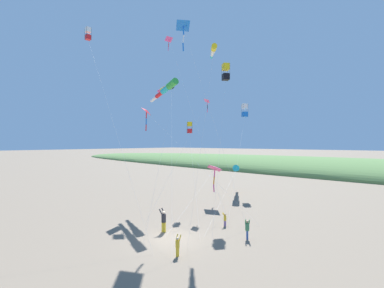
# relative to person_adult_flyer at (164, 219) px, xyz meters

# --- Properties ---
(ground_plane) EXTENTS (600.00, 600.00, 0.00)m
(ground_plane) POSITION_rel_person_adult_flyer_xyz_m (0.41, 1.45, -1.05)
(ground_plane) COLOR #756654
(dune_ridge_grassy) EXTENTS (28.00, 240.00, 7.78)m
(dune_ridge_grassy) POSITION_rel_person_adult_flyer_xyz_m (-54.59, 1.45, -1.05)
(dune_ridge_grassy) COLOR #567A42
(dune_ridge_grassy) RESTS_ON ground_plane
(person_adult_flyer) EXTENTS (0.50, 0.62, 1.93)m
(person_adult_flyer) POSITION_rel_person_adult_flyer_xyz_m (0.00, 0.00, 0.00)
(person_adult_flyer) COLOR gold
(person_adult_flyer) RESTS_ON ground_plane
(person_child_green_jacket) EXTENTS (0.57, 0.54, 1.60)m
(person_child_green_jacket) POSITION_rel_person_adult_flyer_xyz_m (-3.17, 5.98, -0.18)
(person_child_green_jacket) COLOR #335199
(person_child_green_jacket) RESTS_ON ground_plane
(person_child_grey_jacket) EXTENTS (0.39, 0.43, 1.20)m
(person_child_grey_jacket) POSITION_rel_person_adult_flyer_xyz_m (-4.51, 3.10, -0.40)
(person_child_grey_jacket) COLOR #8E6B9E
(person_child_grey_jacket) RESTS_ON ground_plane
(person_bystander_far) EXTENTS (0.46, 0.38, 1.37)m
(person_bystander_far) POSITION_rel_person_adult_flyer_xyz_m (2.32, 3.86, -0.31)
(person_bystander_far) COLOR gold
(person_bystander_far) RESTS_ON ground_plane
(kite_delta_white_trailing) EXTENTS (9.91, 1.14, 12.71)m
(kite_delta_white_trailing) POSITION_rel_person_adult_flyer_xyz_m (-9.24, -2.45, 11.30)
(kite_delta_white_trailing) COLOR #EF4C93
(kite_delta_white_trailing) RESTS_ON ground_plane
(kite_delta_green_low_center) EXTENTS (3.59, 13.25, 11.46)m
(kite_delta_green_low_center) POSITION_rel_person_adult_flyer_xyz_m (-3.79, -6.86, 9.89)
(kite_delta_green_low_center) COLOR red
(kite_delta_green_low_center) RESTS_ON ground_plane
(kite_delta_long_streamer_right) EXTENTS (1.60, 8.67, 20.35)m
(kite_delta_long_streamer_right) POSITION_rel_person_adult_flyer_xyz_m (-5.22, -2.53, 18.76)
(kite_delta_long_streamer_right) COLOR blue
(kite_delta_long_streamer_right) RESTS_ON ground_plane
(kite_box_teal_far_right) EXTENTS (14.04, 6.02, 13.38)m
(kite_box_teal_far_right) POSITION_rel_person_adult_flyer_xyz_m (-19.24, -2.81, 11.33)
(kite_box_teal_far_right) COLOR white
(kite_box_teal_far_right) RESTS_ON ground_plane
(kite_windsock_small_distant) EXTENTS (18.88, 8.00, 4.61)m
(kite_windsock_small_distant) POSITION_rel_person_adult_flyer_xyz_m (-15.82, -2.27, 2.86)
(kite_windsock_small_distant) COLOR #1EB7C6
(kite_windsock_small_distant) RESTS_ON ground_plane
(kite_box_red_high_left) EXTENTS (6.85, 7.12, 9.84)m
(kite_box_red_high_left) POSITION_rel_person_adult_flyer_xyz_m (-7.11, -3.34, 8.12)
(kite_box_red_high_left) COLOR yellow
(kite_box_red_high_left) RESTS_ON ground_plane
(kite_box_magenta_far_left) EXTENTS (9.01, 4.69, 16.48)m
(kite_box_magenta_far_left) POSITION_rel_person_adult_flyer_xyz_m (-9.74, -0.15, 14.48)
(kite_box_magenta_far_left) COLOR yellow
(kite_box_magenta_far_left) RESTS_ON ground_plane
(kite_delta_purple_drifting) EXTENTS (11.64, 3.87, 4.92)m
(kite_delta_purple_drifting) POSITION_rel_person_adult_flyer_xyz_m (-9.84, -1.71, 3.31)
(kite_delta_purple_drifting) COLOR #EF4C93
(kite_delta_purple_drifting) RESTS_ON ground_plane
(kite_box_blue_topmost) EXTENTS (1.25, 11.31, 18.84)m
(kite_box_blue_topmost) POSITION_rel_person_adult_flyer_xyz_m (2.23, -8.50, 17.12)
(kite_box_blue_topmost) COLOR white
(kite_box_blue_topmost) RESTS_ON ground_plane
(kite_windsock_long_streamer_left) EXTENTS (8.34, 9.03, 14.32)m
(kite_windsock_long_streamer_left) POSITION_rel_person_adult_flyer_xyz_m (-5.00, -4.99, 12.45)
(kite_windsock_long_streamer_left) COLOR green
(kite_windsock_long_streamer_left) RESTS_ON ground_plane
(kite_windsock_yellow_midlevel) EXTENTS (7.19, 3.18, 16.17)m
(kite_windsock_yellow_midlevel) POSITION_rel_person_adult_flyer_xyz_m (-4.27, 1.99, 14.77)
(kite_windsock_yellow_midlevel) COLOR yellow
(kite_windsock_yellow_midlevel) RESTS_ON ground_plane
(kite_windsock_orange_high_right) EXTENTS (11.19, 13.82, 14.54)m
(kite_windsock_orange_high_right) POSITION_rel_person_adult_flyer_xyz_m (-6.75, -6.79, 13.14)
(kite_windsock_orange_high_right) COLOR black
(kite_windsock_orange_high_right) RESTS_ON ground_plane
(kite_delta_striped_overhead) EXTENTS (4.80, 12.82, 21.85)m
(kite_delta_striped_overhead) POSITION_rel_person_adult_flyer_xyz_m (-9.15, -8.77, 20.32)
(kite_delta_striped_overhead) COLOR #EF4C93
(kite_delta_striped_overhead) RESTS_ON ground_plane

